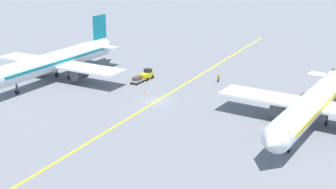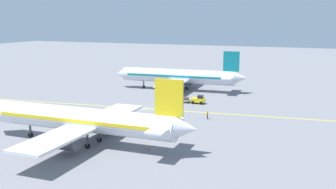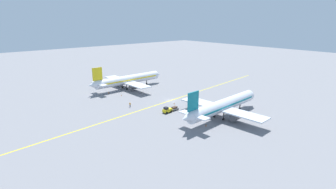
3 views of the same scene
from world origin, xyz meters
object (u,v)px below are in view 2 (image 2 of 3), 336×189
airplane_at_gate (84,120)px  ground_crew_worker (207,114)px  airplane_adjacent_stand (179,76)px  traffic_cone_mid_apron (212,91)px  baggage_cart_trailing (184,99)px  baggage_tug_white (198,100)px  traffic_cone_near_nose (149,148)px  traffic_cone_far_edge (158,104)px  traffic_cone_by_wingtip (156,134)px

airplane_at_gate → ground_crew_worker: size_ratio=21.11×
airplane_adjacent_stand → traffic_cone_mid_apron: (1.34, -8.68, -3.43)m
airplane_adjacent_stand → ground_crew_worker: bearing=-149.2°
airplane_adjacent_stand → baggage_cart_trailing: size_ratio=13.28×
traffic_cone_mid_apron → baggage_tug_white: bearing=-175.5°
baggage_tug_white → traffic_cone_near_nose: bearing=-174.6°
baggage_cart_trailing → traffic_cone_far_edge: size_ratio=4.86×
ground_crew_worker → traffic_cone_near_nose: ground_crew_worker is taller
traffic_cone_near_nose → airplane_adjacent_stand: bearing=15.6°
baggage_cart_trailing → traffic_cone_by_wingtip: size_ratio=4.86×
airplane_at_gate → traffic_cone_far_edge: bearing=1.3°
airplane_adjacent_stand → traffic_cone_far_edge: 19.33m
airplane_adjacent_stand → traffic_cone_far_edge: (-18.88, -2.33, -3.43)m
baggage_tug_white → airplane_adjacent_stand: bearing=35.4°
airplane_adjacent_stand → ground_crew_worker: 30.69m
baggage_cart_trailing → ground_crew_worker: size_ratio=1.59×
airplane_adjacent_stand → baggage_cart_trailing: 15.78m
airplane_adjacent_stand → traffic_cone_mid_apron: size_ratio=64.61×
airplane_adjacent_stand → traffic_cone_near_nose: bearing=-164.4°
baggage_cart_trailing → traffic_cone_mid_apron: size_ratio=4.86×
ground_crew_worker → traffic_cone_far_edge: ground_crew_worker is taller
traffic_cone_near_nose → traffic_cone_far_edge: same height
traffic_cone_mid_apron → traffic_cone_far_edge: bearing=162.6°
baggage_cart_trailing → ground_crew_worker: 15.21m
airplane_at_gate → traffic_cone_far_edge: 29.06m
ground_crew_worker → baggage_tug_white: bearing=25.1°
baggage_cart_trailing → airplane_at_gate: bearing=174.0°
baggage_tug_white → traffic_cone_near_nose: size_ratio=5.60×
baggage_tug_white → traffic_cone_far_edge: size_ratio=5.60×
baggage_cart_trailing → traffic_cone_mid_apron: 15.54m
airplane_at_gate → traffic_cone_near_nose: 10.60m
ground_crew_worker → traffic_cone_near_nose: 20.20m
traffic_cone_near_nose → traffic_cone_by_wingtip: size_ratio=1.00×
airplane_adjacent_stand → ground_crew_worker: airplane_adjacent_stand is taller
baggage_tug_white → baggage_cart_trailing: (-0.19, 3.29, -0.14)m
airplane_adjacent_stand → traffic_cone_mid_apron: airplane_adjacent_stand is taller
traffic_cone_near_nose → baggage_tug_white: bearing=5.4°
airplane_adjacent_stand → traffic_cone_mid_apron: 9.43m
baggage_tug_white → baggage_cart_trailing: 3.30m
traffic_cone_mid_apron → traffic_cone_by_wingtip: (-40.87, -2.37, 0.00)m
traffic_cone_by_wingtip → traffic_cone_near_nose: bearing=-164.3°
airplane_at_gate → baggage_cart_trailing: size_ratio=13.26×
baggage_cart_trailing → traffic_cone_mid_apron: baggage_cart_trailing is taller
baggage_cart_trailing → traffic_cone_by_wingtip: (-25.48, -4.48, -0.49)m
traffic_cone_near_nose → traffic_cone_by_wingtip: bearing=15.7°
ground_crew_worker → traffic_cone_mid_apron: ground_crew_worker is taller
ground_crew_worker → airplane_adjacent_stand: bearing=30.8°
traffic_cone_far_edge → traffic_cone_near_nose: bearing=-158.8°
baggage_tug_white → airplane_at_gate: bearing=168.6°
traffic_cone_by_wingtip → traffic_cone_far_edge: same height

